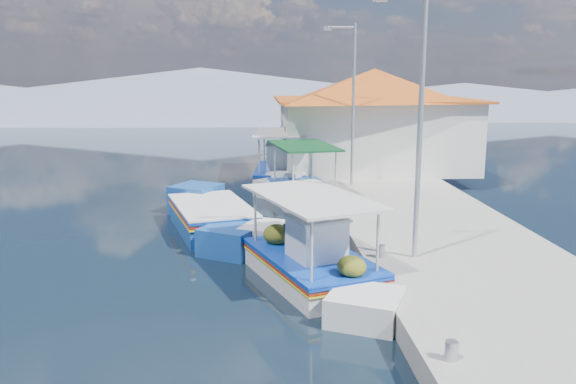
{
  "coord_description": "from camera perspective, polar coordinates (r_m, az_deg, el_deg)",
  "views": [
    {
      "loc": [
        0.87,
        -11.02,
        4.76
      ],
      "look_at": [
        1.85,
        5.84,
        1.3
      ],
      "focal_mm": 36.7,
      "sensor_mm": 36.0,
      "label": 1
    }
  ],
  "objects": [
    {
      "name": "bollards",
      "position": [
        17.03,
        6.68,
        -2.47
      ],
      "size": [
        0.2,
        17.2,
        0.3
      ],
      "color": "#A5A8AD",
      "rests_on": "quay"
    },
    {
      "name": "caique_blue_hull",
      "position": [
        18.14,
        -7.28,
        -2.64
      ],
      "size": [
        3.29,
        6.69,
        1.24
      ],
      "rotation": [
        0.0,
        0.0,
        -0.28
      ],
      "color": "#194B9A",
      "rests_on": "ground"
    },
    {
      "name": "quay",
      "position": [
        18.31,
        12.74,
        -2.98
      ],
      "size": [
        5.0,
        44.0,
        0.5
      ],
      "primitive_type": "cube",
      "color": "#99968F",
      "rests_on": "ground"
    },
    {
      "name": "lamp_post_near",
      "position": [
        13.54,
        12.35,
        7.47
      ],
      "size": [
        1.21,
        0.14,
        6.0
      ],
      "color": "#A5A8AD",
      "rests_on": "quay"
    },
    {
      "name": "caique_green_canopy",
      "position": [
        21.52,
        1.51,
        -0.21
      ],
      "size": [
        2.66,
        6.41,
        2.43
      ],
      "rotation": [
        0.0,
        0.0,
        -0.17
      ],
      "color": "silver",
      "rests_on": "ground"
    },
    {
      "name": "harbor_building",
      "position": [
        26.63,
        8.28,
        7.19
      ],
      "size": [
        10.49,
        10.49,
        4.4
      ],
      "color": "silver",
      "rests_on": "quay"
    },
    {
      "name": "caique_far",
      "position": [
        25.3,
        -0.71,
        1.8
      ],
      "size": [
        2.46,
        7.15,
        2.51
      ],
      "rotation": [
        0.0,
        0.0,
        0.08
      ],
      "color": "silver",
      "rests_on": "ground"
    },
    {
      "name": "mountain_ridge",
      "position": [
        67.31,
        1.53,
        9.26
      ],
      "size": [
        171.4,
        96.0,
        5.5
      ],
      "color": "slate",
      "rests_on": "ground"
    },
    {
      "name": "lamp_post_far",
      "position": [
        22.33,
        6.12,
        9.18
      ],
      "size": [
        1.21,
        0.14,
        6.0
      ],
      "color": "#A5A8AD",
      "rests_on": "quay"
    },
    {
      "name": "main_caique",
      "position": [
        13.69,
        2.33,
        -6.86
      ],
      "size": [
        3.51,
        6.41,
        2.25
      ],
      "rotation": [
        0.0,
        0.0,
        -0.35
      ],
      "color": "silver",
      "rests_on": "ground"
    },
    {
      "name": "ground",
      "position": [
        12.03,
        -7.37,
        -11.83
      ],
      "size": [
        160.0,
        160.0,
        0.0
      ],
      "primitive_type": "plane",
      "color": "black",
      "rests_on": "ground"
    }
  ]
}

